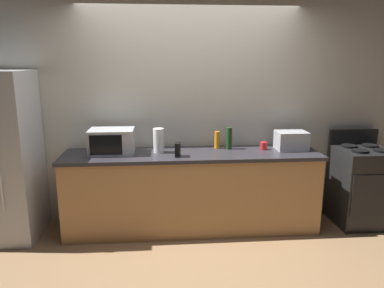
% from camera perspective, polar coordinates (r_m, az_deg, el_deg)
% --- Properties ---
extents(ground_plane, '(8.00, 8.00, 0.00)m').
position_cam_1_polar(ground_plane, '(4.00, 0.49, -15.44)').
color(ground_plane, '#93704C').
extents(back_wall, '(6.40, 0.10, 2.70)m').
position_cam_1_polar(back_wall, '(4.36, -0.44, 5.70)').
color(back_wall, beige).
rests_on(back_wall, ground_plane).
extents(counter_run, '(2.84, 0.64, 0.90)m').
position_cam_1_polar(counter_run, '(4.17, 0.00, -7.36)').
color(counter_run, '#B27F4C').
rests_on(counter_run, ground_plane).
extents(refrigerator, '(0.72, 0.73, 1.80)m').
position_cam_1_polar(refrigerator, '(4.38, -27.81, -1.77)').
color(refrigerator, '#B7BABF').
rests_on(refrigerator, ground_plane).
extents(stove_range, '(0.60, 0.61, 1.08)m').
position_cam_1_polar(stove_range, '(4.76, 24.89, -5.88)').
color(stove_range, black).
rests_on(stove_range, ground_plane).
extents(microwave, '(0.48, 0.35, 0.27)m').
position_cam_1_polar(microwave, '(4.08, -12.41, 0.40)').
color(microwave, '#B7BABF').
rests_on(microwave, counter_run).
extents(toaster_oven, '(0.34, 0.26, 0.21)m').
position_cam_1_polar(toaster_oven, '(4.32, 15.24, 0.52)').
color(toaster_oven, '#B7BABF').
rests_on(toaster_oven, counter_run).
extents(paper_towel_roll, '(0.12, 0.12, 0.27)m').
position_cam_1_polar(paper_towel_roll, '(4.04, -5.23, 0.55)').
color(paper_towel_roll, white).
rests_on(paper_towel_roll, counter_run).
extents(cordless_phone, '(0.07, 0.12, 0.15)m').
position_cam_1_polar(cordless_phone, '(3.87, -2.24, -0.89)').
color(cordless_phone, black).
rests_on(cordless_phone, counter_run).
extents(bottle_dish_soap, '(0.06, 0.06, 0.20)m').
position_cam_1_polar(bottle_dish_soap, '(4.24, 3.94, 0.65)').
color(bottle_dish_soap, orange).
rests_on(bottle_dish_soap, counter_run).
extents(bottle_wine, '(0.06, 0.06, 0.25)m').
position_cam_1_polar(bottle_wine, '(4.21, 5.80, 0.90)').
color(bottle_wine, '#1E3F19').
rests_on(bottle_wine, counter_run).
extents(mug_red, '(0.08, 0.08, 0.09)m').
position_cam_1_polar(mug_red, '(4.26, 11.10, -0.27)').
color(mug_red, red).
rests_on(mug_red, counter_run).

